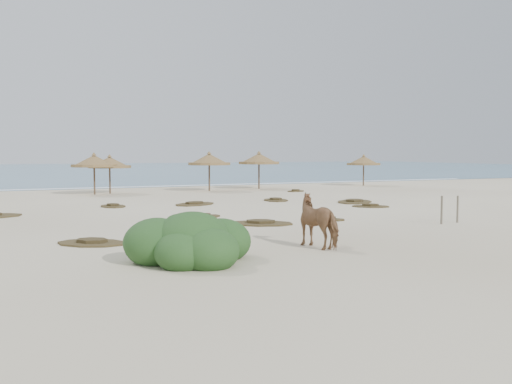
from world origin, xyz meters
The scene contains 22 objects.
ground centered at (0.00, 0.00, 0.00)m, with size 160.00×160.00×0.00m, color beige.
ocean centered at (0.00, 75.00, 0.00)m, with size 200.00×100.00×0.01m, color #2B6483.
foam_line centered at (0.00, 26.00, 0.00)m, with size 70.00×0.60×0.01m, color white.
palapa_2 centered at (-3.11, 19.05, 2.17)m, with size 3.55×3.55×2.80m.
palapa_3 centered at (-2.02, 19.50, 2.07)m, with size 2.86×2.86×2.67m.
palapa_4 centered at (4.99, 19.14, 2.24)m, with size 3.50×3.50×2.88m.
palapa_5 centered at (9.29, 19.87, 2.26)m, with size 3.58×3.58×2.91m.
palapa_6 centered at (19.04, 20.04, 2.06)m, with size 3.38×3.38×2.65m.
horse centered at (-0.37, -5.26, 0.79)m, with size 0.85×1.86×1.57m, color #966A44.
fence_post_near centered at (6.72, -2.59, 0.55)m, with size 0.08×0.08×1.11m, color #6C6451.
fence_post_far centered at (7.64, -2.47, 0.54)m, with size 0.08×0.08×1.08m, color #6C6451.
bush centered at (-4.55, -5.90, 0.49)m, with size 3.36×2.96×1.50m.
scrub_2 centered at (-0.96, 3.49, 0.05)m, with size 1.99×1.65×0.16m.
scrub_3 centered at (0.59, 9.28, 0.05)m, with size 3.04×2.76×0.16m.
scrub_4 centered at (8.39, 4.34, 0.05)m, with size 2.27×2.12×0.16m.
scrub_5 centered at (9.19, 6.95, 0.05)m, with size 3.35×3.35×0.16m.
scrub_7 centered at (5.67, 9.76, 0.05)m, with size 1.81×2.38×0.16m.
scrub_9 centered at (0.29, 0.33, 0.05)m, with size 3.05×2.74×0.16m.
scrub_10 centered at (10.39, 16.00, 0.05)m, with size 1.78×1.51×0.16m.
scrub_11 centered at (-6.43, -1.88, 0.05)m, with size 2.62×2.46×0.16m.
scrub_12 centered at (3.38, 0.34, 0.05)m, with size 1.63×1.56×0.16m.
scrub_13 centered at (-3.61, 9.91, 0.05)m, with size 1.35×1.97×0.16m.
Camera 1 is at (-9.04, -19.64, 2.80)m, focal length 40.00 mm.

